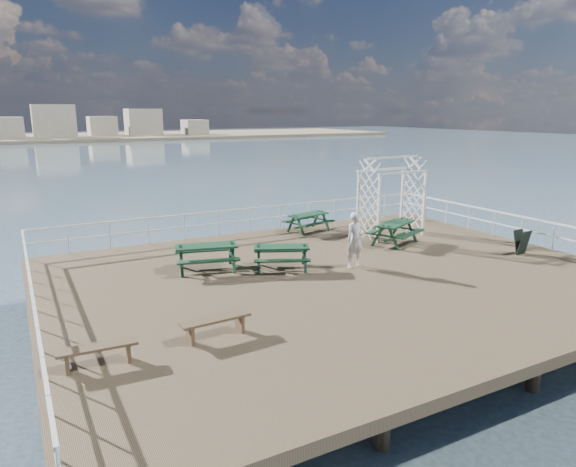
% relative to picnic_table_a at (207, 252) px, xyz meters
% --- Properties ---
extents(ground, '(18.00, 14.00, 0.30)m').
position_rel_picnic_table_a_xyz_m(ground, '(3.56, -2.52, -0.78)').
color(ground, brown).
rests_on(ground, ground).
extents(sea_backdrop, '(300.00, 300.00, 9.20)m').
position_rel_picnic_table_a_xyz_m(sea_backdrop, '(16.09, 131.55, -1.13)').
color(sea_backdrop, '#435A71').
rests_on(sea_backdrop, ground).
extents(railing, '(17.77, 13.76, 1.10)m').
position_rel_picnic_table_a_xyz_m(railing, '(3.49, 0.05, 0.25)').
color(railing, silver).
rests_on(railing, ground).
extents(picnic_table_a, '(2.35, 2.07, 0.98)m').
position_rel_picnic_table_a_xyz_m(picnic_table_a, '(0.00, 0.00, 0.00)').
color(picnic_table_a, '#143821').
rests_on(picnic_table_a, ground).
extents(picnic_table_b, '(2.14, 1.88, 0.90)m').
position_rel_picnic_table_a_xyz_m(picnic_table_b, '(5.87, 3.28, -0.05)').
color(picnic_table_b, '#143821').
rests_on(picnic_table_b, ground).
extents(picnic_table_c, '(2.52, 2.33, 0.98)m').
position_rel_picnic_table_a_xyz_m(picnic_table_c, '(7.80, -0.23, 0.00)').
color(picnic_table_c, '#143821').
rests_on(picnic_table_c, ground).
extents(picnic_table_d, '(2.29, 2.12, 0.89)m').
position_rel_picnic_table_a_xyz_m(picnic_table_d, '(2.26, -1.05, -0.06)').
color(picnic_table_d, '#143821').
rests_on(picnic_table_d, ground).
extents(flat_bench_near, '(1.71, 0.51, 0.48)m').
position_rel_picnic_table_a_xyz_m(flat_bench_near, '(-1.60, -5.07, -0.26)').
color(flat_bench_near, brown).
rests_on(flat_bench_near, ground).
extents(flat_bench_far, '(1.62, 0.47, 0.46)m').
position_rel_picnic_table_a_xyz_m(flat_bench_far, '(-4.24, -5.24, -0.28)').
color(flat_bench_far, brown).
rests_on(flat_bench_far, ground).
extents(trellis_arbor, '(2.75, 1.54, 3.35)m').
position_rel_picnic_table_a_xyz_m(trellis_arbor, '(8.56, 1.00, 0.86)').
color(trellis_arbor, silver).
rests_on(trellis_arbor, ground).
extents(sandwich_board, '(0.61, 0.49, 0.92)m').
position_rel_picnic_table_a_xyz_m(sandwich_board, '(10.91, -3.66, -0.18)').
color(sandwich_board, black).
rests_on(sandwich_board, ground).
extents(person, '(0.70, 0.47, 1.89)m').
position_rel_picnic_table_a_xyz_m(person, '(4.54, -2.04, 0.32)').
color(person, silver).
rests_on(person, ground).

